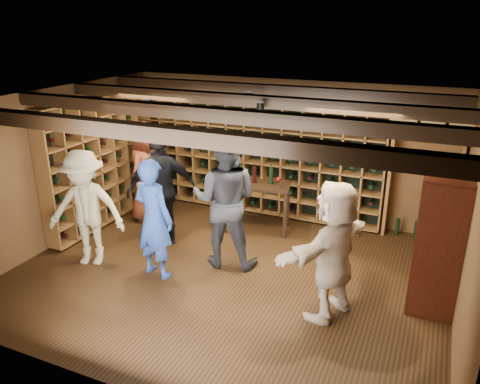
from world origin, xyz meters
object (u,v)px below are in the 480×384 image
at_px(display_cabinet, 438,249).
at_px(tasting_table, 256,189).
at_px(guest_woman_black, 162,190).
at_px(guest_red_floral, 147,172).
at_px(man_blue_shirt, 154,219).
at_px(man_grey_suit, 225,200).
at_px(guest_khaki, 86,209).
at_px(guest_beige, 333,251).

relative_size(display_cabinet, tasting_table, 1.42).
bearing_deg(guest_woman_black, guest_red_floral, -87.68).
distance_m(man_blue_shirt, guest_woman_black, 1.00).
height_order(display_cabinet, guest_red_floral, guest_red_floral).
xyz_separation_m(display_cabinet, man_blue_shirt, (-3.66, -0.63, 0.01)).
bearing_deg(guest_red_floral, man_blue_shirt, -142.20).
xyz_separation_m(display_cabinet, guest_red_floral, (-4.89, 1.03, 0.05)).
height_order(man_blue_shirt, man_grey_suit, man_grey_suit).
height_order(guest_woman_black, guest_khaki, guest_woman_black).
xyz_separation_m(guest_red_floral, guest_woman_black, (0.79, -0.76, 0.02)).
distance_m(guest_khaki, guest_beige, 3.62).
relative_size(guest_red_floral, guest_beige, 1.03).
height_order(display_cabinet, man_grey_suit, man_grey_suit).
height_order(guest_red_floral, guest_khaki, guest_red_floral).
bearing_deg(tasting_table, display_cabinet, -37.56).
bearing_deg(guest_beige, guest_red_floral, -90.56).
bearing_deg(man_blue_shirt, guest_woman_black, -53.61).
bearing_deg(guest_red_floral, guest_woman_black, -132.74).
bearing_deg(guest_khaki, guest_woman_black, 37.62).
xyz_separation_m(guest_khaki, tasting_table, (1.86, 2.08, -0.12)).
relative_size(guest_red_floral, guest_woman_black, 0.97).
distance_m(guest_red_floral, tasting_table, 2.01).
xyz_separation_m(display_cabinet, guest_woman_black, (-4.10, 0.27, 0.08)).
relative_size(guest_red_floral, guest_khaki, 1.04).
xyz_separation_m(man_grey_suit, tasting_table, (-0.02, 1.27, -0.26)).
height_order(man_blue_shirt, tasting_table, man_blue_shirt).
xyz_separation_m(guest_red_floral, tasting_table, (1.98, 0.32, -0.15)).
bearing_deg(guest_red_floral, display_cabinet, -100.61).
height_order(guest_red_floral, guest_beige, guest_red_floral).
relative_size(guest_woman_black, guest_khaki, 1.06).
distance_m(display_cabinet, guest_red_floral, 5.00).
bearing_deg(man_blue_shirt, man_grey_suit, -127.06).
bearing_deg(man_grey_suit, guest_khaki, 12.22).
relative_size(man_grey_suit, guest_beige, 1.16).
distance_m(display_cabinet, guest_beige, 1.29).
bearing_deg(guest_beige, man_blue_shirt, -66.21).
bearing_deg(guest_khaki, man_grey_suit, 4.67).
height_order(guest_beige, tasting_table, guest_beige).
xyz_separation_m(man_grey_suit, guest_khaki, (-1.88, -0.80, -0.14)).
bearing_deg(man_blue_shirt, tasting_table, -100.42).
height_order(display_cabinet, man_blue_shirt, display_cabinet).
bearing_deg(guest_beige, guest_woman_black, -83.36).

